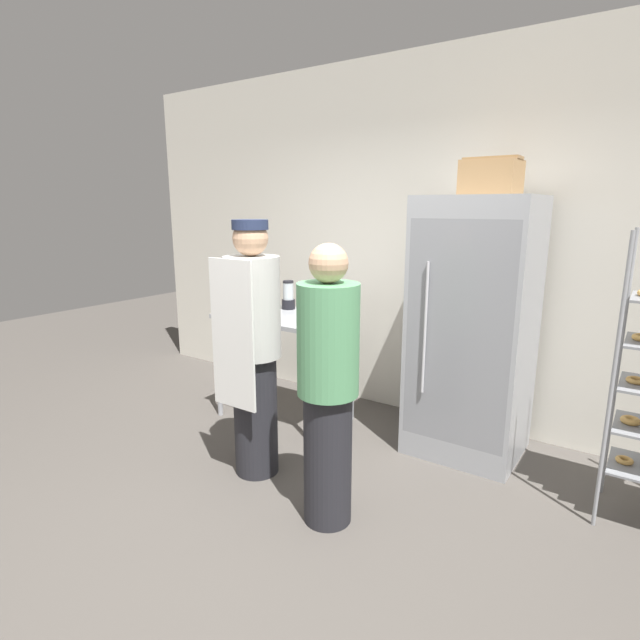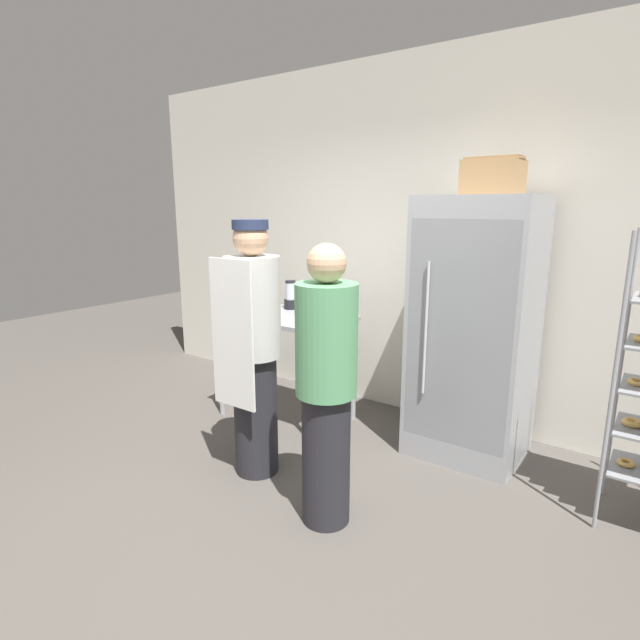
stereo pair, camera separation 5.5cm
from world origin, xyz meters
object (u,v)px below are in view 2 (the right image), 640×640
at_px(donut_box, 251,305).
at_px(person_customer, 326,387).
at_px(refrigerator, 474,330).
at_px(person_baker, 253,347).
at_px(cardboard_storage_box, 493,177).
at_px(blender_pitcher, 291,296).

xyz_separation_m(donut_box, person_customer, (1.48, -0.97, -0.14)).
relative_size(refrigerator, person_baker, 1.09).
bearing_deg(refrigerator, donut_box, -169.20).
xyz_separation_m(refrigerator, cardboard_storage_box, (0.05, 0.02, 1.06)).
height_order(cardboard_storage_box, person_customer, cardboard_storage_box).
relative_size(cardboard_storage_box, person_baker, 0.21).
bearing_deg(cardboard_storage_box, person_customer, -107.54).
distance_m(blender_pitcher, cardboard_storage_box, 1.93).
bearing_deg(donut_box, refrigerator, 10.80).
distance_m(donut_box, person_customer, 1.77).
xyz_separation_m(refrigerator, blender_pitcher, (-1.62, -0.09, 0.09)).
height_order(person_baker, person_customer, person_baker).
bearing_deg(donut_box, person_customer, -33.43).
distance_m(refrigerator, person_customer, 1.39).
distance_m(blender_pitcher, person_baker, 1.19).
xyz_separation_m(cardboard_storage_box, person_customer, (-0.43, -1.35, -1.17)).
xyz_separation_m(donut_box, blender_pitcher, (0.23, 0.27, 0.07)).
distance_m(cardboard_storage_box, person_baker, 1.97).
height_order(refrigerator, blender_pitcher, refrigerator).
bearing_deg(refrigerator, person_baker, -133.54).
xyz_separation_m(blender_pitcher, cardboard_storage_box, (1.67, 0.11, 0.97)).
height_order(refrigerator, person_customer, refrigerator).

